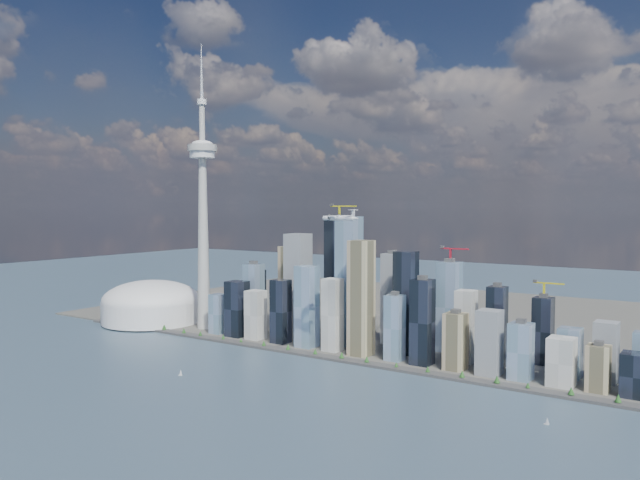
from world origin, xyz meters
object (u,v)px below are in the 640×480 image
Objects in this scene: sailboat_west at (181,374)px; airplane at (339,218)px; dome_stadium at (151,304)px; needle_tower at (203,210)px; sailboat_east at (547,422)px.

airplane is at bearing 29.99° from sailboat_west.
needle_tower is at bearing 4.09° from dome_stadium.
sailboat_east is at bearing 4.62° from sailboat_west.
sailboat_west is (347.68, -250.56, -36.31)m from dome_stadium.
airplane is at bearing -12.59° from dome_stadium.
sailboat_east is (835.22, -165.73, -36.58)m from dome_stadium.
dome_stadium is at bearing 138.97° from sailboat_west.
sailboat_west reaches higher than sailboat_east.
dome_stadium is at bearing 172.72° from airplane.
needle_tower is at bearing 167.15° from airplane.
sailboat_west is at bearing -162.21° from sailboat_east.
sailboat_west is at bearing -51.44° from needle_tower.
dome_stadium is 3.09× the size of airplane.
sailboat_east is (301.58, -46.54, -223.54)m from airplane.
needle_tower reaches higher than airplane.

